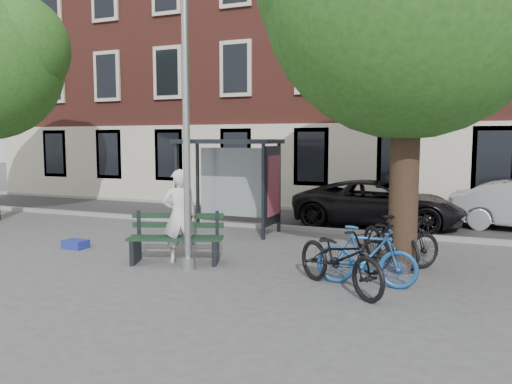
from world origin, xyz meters
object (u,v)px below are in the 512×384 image
at_px(lamppost, 186,130).
at_px(bike_d, 400,243).
at_px(bus_shelter, 242,165).
at_px(bench, 176,241).
at_px(painter, 180,216).
at_px(bike_c, 390,238).
at_px(bike_b, 366,256).
at_px(notice_sign, 407,212).
at_px(bike_a, 340,257).
at_px(car_dark, 378,203).

height_order(lamppost, bike_d, lamppost).
height_order(bus_shelter, bench, bus_shelter).
distance_m(bus_shelter, painter, 3.76).
bearing_deg(bike_c, bike_b, -135.06).
relative_size(lamppost, bike_b, 3.41).
height_order(bike_b, notice_sign, notice_sign).
height_order(bus_shelter, bike_d, bus_shelter).
distance_m(lamppost, bus_shelter, 4.24).
relative_size(painter, bike_c, 0.96).
distance_m(bike_a, bike_b, 0.57).
height_order(painter, notice_sign, painter).
bearing_deg(bike_a, lamppost, 123.84).
distance_m(painter, bench, 0.53).
relative_size(bike_a, bike_c, 1.07).
distance_m(bench, notice_sign, 4.82).
relative_size(bench, bike_a, 0.94).
xyz_separation_m(painter, bike_d, (4.43, 0.93, -0.42)).
distance_m(bike_b, notice_sign, 1.77).
bearing_deg(bike_d, car_dark, -30.84).
relative_size(painter, car_dark, 0.40).
relative_size(bus_shelter, bike_b, 1.59).
xyz_separation_m(painter, bike_b, (3.98, -0.30, -0.46)).
bearing_deg(bench, bike_a, -30.21).
xyz_separation_m(painter, bike_a, (3.60, -0.72, -0.41)).
distance_m(bus_shelter, notice_sign, 5.29).
bearing_deg(bike_a, bike_d, 11.95).
bearing_deg(painter, car_dark, -153.66).
relative_size(bench, car_dark, 0.42).
distance_m(bus_shelter, bench, 3.98).
distance_m(bike_c, notice_sign, 0.75).
relative_size(bike_b, bike_d, 0.93).
xyz_separation_m(bike_b, car_dark, (-0.78, 6.46, 0.16)).
xyz_separation_m(lamppost, bike_a, (3.14, -0.26, -2.20)).
distance_m(bike_a, bike_d, 1.85).
bearing_deg(bike_b, car_dark, 5.72).
xyz_separation_m(painter, bench, (-0.06, -0.06, -0.52)).
bearing_deg(bike_b, lamppost, 91.56).
xyz_separation_m(lamppost, notice_sign, (4.06, 1.74, -1.62)).
distance_m(lamppost, notice_sign, 4.70).
bearing_deg(bench, bus_shelter, 71.31).
bearing_deg(bus_shelter, bike_a, -49.30).
xyz_separation_m(bike_c, car_dark, (-0.96, 4.66, 0.15)).
bearing_deg(car_dark, painter, 149.86).
relative_size(lamppost, car_dark, 1.22).
bearing_deg(bus_shelter, lamppost, -81.57).
relative_size(bus_shelter, bench, 1.37).
distance_m(car_dark, notice_sign, 5.08).
distance_m(bench, bike_a, 3.73).
relative_size(bench, notice_sign, 1.25).
bearing_deg(bike_c, bike_a, -143.48).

